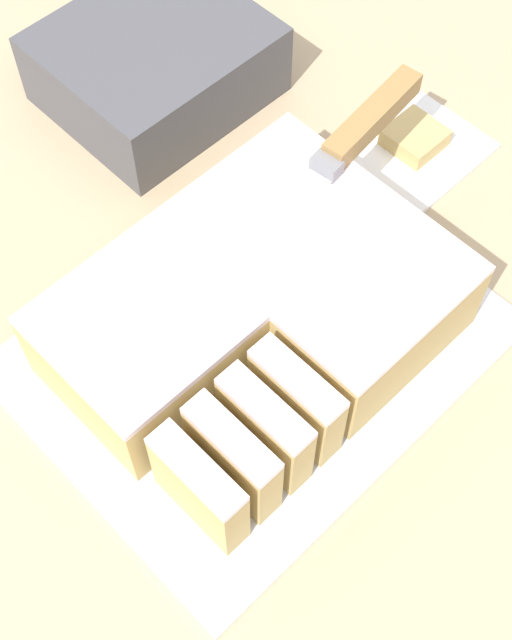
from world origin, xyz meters
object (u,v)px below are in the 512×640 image
(cake_board, at_px, (256,347))
(cake, at_px, (257,311))
(knife, at_px, (345,147))
(storage_box, at_px, (156,65))
(brownie, at_px, (415,137))

(cake_board, xyz_separation_m, cake, (0.01, 0.01, 0.05))
(cake_board, relative_size, knife, 1.08)
(storage_box, bearing_deg, brownie, -60.52)
(cake, relative_size, storage_box, 1.48)
(knife, xyz_separation_m, brownie, (0.12, 0.01, -0.09))
(knife, bearing_deg, cake, 9.52)
(cake_board, height_order, brownie, brownie)
(cake_board, relative_size, cake, 1.25)
(cake, height_order, brownie, cake)
(knife, bearing_deg, cake_board, 10.61)
(cake, xyz_separation_m, brownie, (0.27, 0.05, -0.03))
(cake_board, bearing_deg, cake, 37.84)
(storage_box, bearing_deg, cake_board, -115.95)
(cake_board, distance_m, brownie, 0.28)
(brownie, distance_m, storage_box, 0.27)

